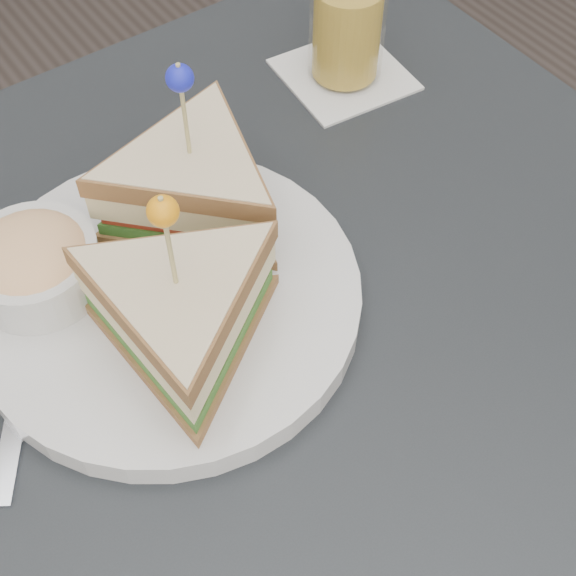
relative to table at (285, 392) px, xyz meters
The scene contains 4 objects.
table is the anchor object (origin of this frame).
plate_meal 0.16m from the table, 118.52° to the left, with size 0.34×0.33×0.17m.
cutlery_fork 0.21m from the table, 150.09° to the left, with size 0.13×0.18×0.01m.
drink_set 0.35m from the table, 44.16° to the left, with size 0.13×0.13×0.15m.
Camera 1 is at (-0.19, -0.27, 1.26)m, focal length 50.00 mm.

